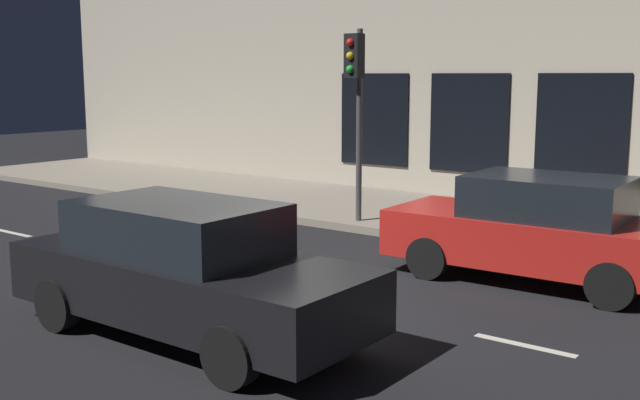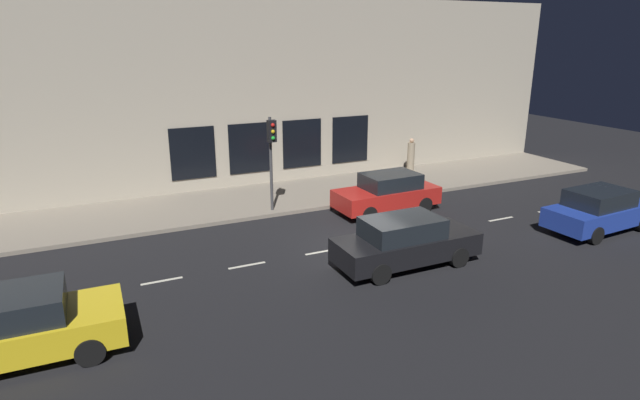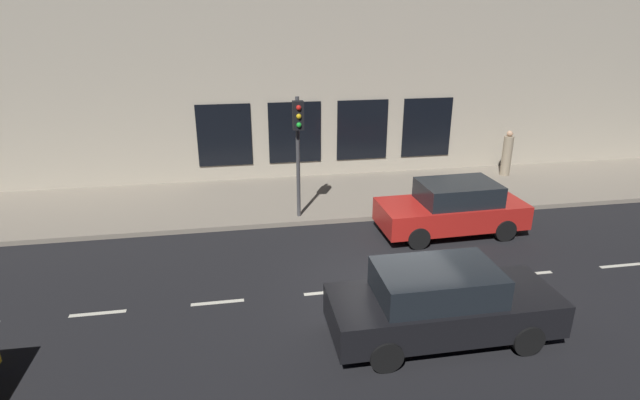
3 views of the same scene
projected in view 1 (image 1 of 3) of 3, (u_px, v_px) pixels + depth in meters
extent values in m
plane|color=black|center=(281.00, 292.00, 10.81)|extent=(60.00, 60.00, 0.00)
cube|color=gray|center=(476.00, 221.00, 15.73)|extent=(4.50, 32.00, 0.15)
cube|color=#B2A893|center=(533.00, 16.00, 17.05)|extent=(0.60, 32.00, 8.66)
cube|color=black|center=(581.00, 128.00, 16.39)|extent=(0.04, 2.00, 2.33)
cube|color=black|center=(468.00, 123.00, 17.96)|extent=(0.04, 2.00, 2.33)
cube|color=black|center=(374.00, 119.00, 19.53)|extent=(0.04, 2.00, 2.33)
cube|color=beige|center=(525.00, 345.00, 8.67)|extent=(0.12, 1.20, 0.01)
cube|color=beige|center=(339.00, 304.00, 10.22)|extent=(0.12, 1.20, 0.01)
cube|color=beige|center=(201.00, 274.00, 11.76)|extent=(0.12, 1.20, 0.01)
cube|color=beige|center=(96.00, 251.00, 13.31)|extent=(0.12, 1.20, 0.01)
cube|color=beige|center=(13.00, 233.00, 14.85)|extent=(0.12, 1.20, 0.01)
cylinder|color=#424244|center=(359.00, 126.00, 15.04)|extent=(0.12, 0.12, 3.77)
cube|color=black|center=(354.00, 56.00, 14.67)|extent=(0.26, 0.32, 0.84)
sphere|color=red|center=(350.00, 42.00, 14.52)|extent=(0.15, 0.15, 0.15)
sphere|color=gold|center=(350.00, 56.00, 14.56)|extent=(0.15, 0.15, 0.15)
sphere|color=green|center=(350.00, 69.00, 14.60)|extent=(0.15, 0.15, 0.15)
cube|color=red|center=(534.00, 239.00, 11.33)|extent=(1.90, 4.34, 0.70)
cube|color=black|center=(548.00, 197.00, 11.13)|extent=(1.62, 2.27, 0.60)
cylinder|color=black|center=(428.00, 258.00, 11.48)|extent=(0.24, 0.65, 0.64)
cylinder|color=black|center=(473.00, 239.00, 12.80)|extent=(0.24, 0.65, 0.64)
cylinder|color=black|center=(610.00, 286.00, 9.97)|extent=(0.24, 0.65, 0.64)
cylinder|color=black|center=(640.00, 261.00, 11.29)|extent=(0.24, 0.65, 0.64)
cube|color=black|center=(189.00, 284.00, 8.89)|extent=(1.74, 4.58, 0.70)
cube|color=black|center=(177.00, 227.00, 8.89)|extent=(1.53, 2.38, 0.60)
cylinder|color=black|center=(328.00, 315.00, 8.73)|extent=(0.22, 0.64, 0.64)
cylinder|color=black|center=(231.00, 356.00, 7.46)|extent=(0.22, 0.64, 0.64)
cylinder|color=black|center=(160.00, 277.00, 10.41)|extent=(0.22, 0.64, 0.64)
cylinder|color=black|center=(58.00, 304.00, 9.14)|extent=(0.22, 0.64, 0.64)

